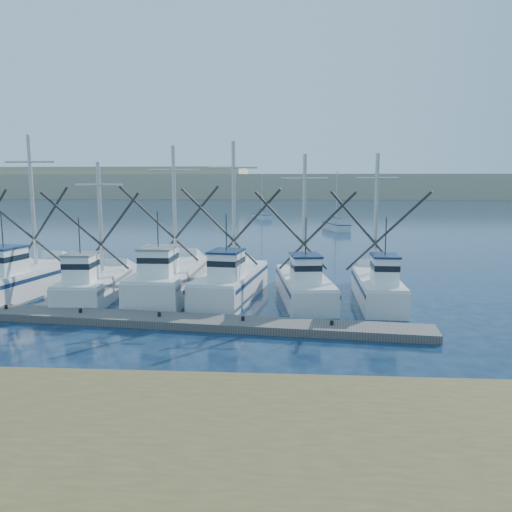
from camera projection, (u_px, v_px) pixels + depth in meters
The scene contains 6 objects.
ground at pixel (285, 366), 17.98m from camera, with size 500.00×500.00×0.00m, color #0B1833.
floating_dock at pixel (139, 319), 23.53m from camera, with size 27.01×1.80×0.36m, color #645F59.
dune_ridge at pixel (289, 186), 224.56m from camera, with size 360.00×60.00×10.00m, color tan.
trawler_fleet at pixel (152, 282), 28.43m from camera, with size 26.70×9.46×9.34m.
sailboat_near at pixel (336, 227), 69.53m from camera, with size 3.43×7.07×8.10m.
sailboat_far at pixel (262, 216), 90.42m from camera, with size 3.91×6.25×8.10m.
Camera 1 is at (0.10, -17.24, 6.56)m, focal length 35.00 mm.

